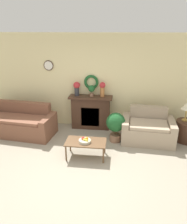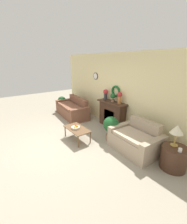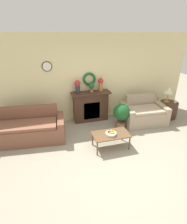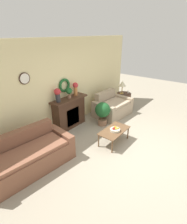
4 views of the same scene
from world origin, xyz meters
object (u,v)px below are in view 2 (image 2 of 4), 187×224
coffee_table (77,130)px  fireplace (112,114)px  fruit_bowl (76,127)px  side_table_by_loveseat (174,158)px  mug (180,150)px  table_lamp (177,130)px  potted_plant_on_mantel (113,97)px  couch_left (72,109)px  vase_on_mantel_left (106,94)px  potted_plant_floor_by_loveseat (111,126)px  loveseat_right (136,140)px  potted_plant_floor_by_couch (62,102)px  vase_on_mantel_right (120,97)px

coffee_table → fireplace: bearing=93.8°
coffee_table → fruit_bowl: bearing=-117.9°
side_table_by_loveseat → mug: 0.36m
table_lamp → potted_plant_on_mantel: size_ratio=1.61×
fireplace → couch_left: (-1.91, -0.65, -0.19)m
vase_on_mantel_left → potted_plant_floor_by_loveseat: 1.56m
loveseat_right → side_table_by_loveseat: loveseat_right is taller
side_table_by_loveseat → potted_plant_floor_by_loveseat: 1.89m
fruit_bowl → table_lamp: (2.46, 1.20, 0.51)m
coffee_table → potted_plant_floor_by_couch: bearing=162.5°
fruit_bowl → potted_plant_on_mantel: 1.79m
potted_plant_floor_by_couch → side_table_by_loveseat: bearing=1.0°
potted_plant_floor_by_loveseat → loveseat_right: bearing=11.4°
vase_on_mantel_right → table_lamp: bearing=-11.3°
potted_plant_on_mantel → potted_plant_floor_by_couch: (-3.12, -0.58, -0.76)m
couch_left → table_lamp: size_ratio=3.87×
couch_left → vase_on_mantel_left: 1.88m
mug → vase_on_mantel_left: bearing=169.2°
couch_left → table_lamp: bearing=8.6°
couch_left → side_table_by_loveseat: couch_left is taller
fireplace → coffee_table: size_ratio=1.35×
side_table_by_loveseat → potted_plant_on_mantel: (-2.59, 0.48, 0.91)m
coffee_table → potted_plant_floor_by_couch: (-3.19, 1.01, 0.07)m
mug → potted_plant_on_mantel: bearing=167.9°
coffee_table → side_table_by_loveseat: side_table_by_loveseat is taller
fruit_bowl → vase_on_mantel_left: bearing=106.5°
couch_left → potted_plant_floor_by_couch: (-1.18, 0.05, 0.11)m
fruit_bowl → mug: mug is taller
side_table_by_loveseat → potted_plant_on_mantel: bearing=169.5°
fireplace → potted_plant_on_mantel: 0.69m
table_lamp → vase_on_mantel_right: bearing=168.7°
fruit_bowl → potted_plant_floor_by_loveseat: bearing=53.0°
vase_on_mantel_right → potted_plant_on_mantel: 0.31m
vase_on_mantel_left → table_lamp: bearing=-8.5°
coffee_table → vase_on_mantel_right: size_ratio=2.22×
fireplace → fruit_bowl: bearing=-86.9°
fruit_bowl → table_lamp: 2.78m
coffee_table → vase_on_mantel_right: vase_on_mantel_right is taller
potted_plant_floor_by_couch → fireplace: bearing=10.9°
coffee_table → vase_on_mantel_left: 1.90m
loveseat_right → potted_plant_floor_by_couch: 4.69m
fireplace → table_lamp: 2.62m
fireplace → potted_plant_on_mantel: (0.03, -0.01, 0.68)m
side_table_by_loveseat → table_lamp: table_lamp is taller
potted_plant_on_mantel → couch_left: bearing=-161.8°
fruit_bowl → couch_left: bearing=153.6°
vase_on_mantel_left → vase_on_mantel_right: (0.73, 0.00, 0.01)m
couch_left → potted_plant_on_mantel: bearing=24.0°
coffee_table → vase_on_mantel_left: bearing=107.5°
mug → potted_plant_on_mantel: (-2.72, 0.58, 0.59)m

